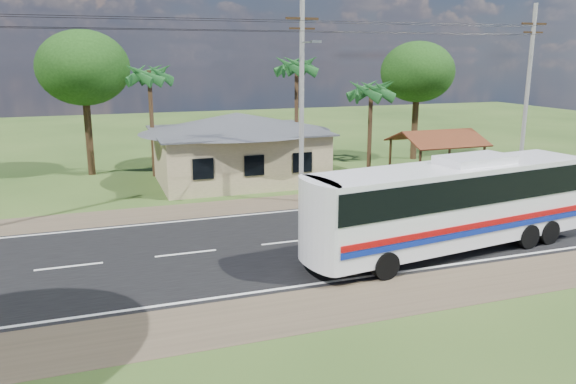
{
  "coord_description": "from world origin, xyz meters",
  "views": [
    {
      "loc": [
        -7.71,
        -21.97,
        7.94
      ],
      "look_at": [
        0.3,
        1.0,
        2.0
      ],
      "focal_mm": 35.0,
      "sensor_mm": 36.0,
      "label": 1
    }
  ],
  "objects_px": {
    "waiting_shed": "(437,139)",
    "person": "(517,169)",
    "coach_bus": "(453,199)",
    "motorcycle": "(315,201)"
  },
  "relations": [
    {
      "from": "waiting_shed",
      "to": "motorcycle",
      "type": "distance_m",
      "value": 10.7
    },
    {
      "from": "person",
      "to": "waiting_shed",
      "type": "bearing_deg",
      "value": -31.29
    },
    {
      "from": "waiting_shed",
      "to": "coach_bus",
      "type": "relative_size",
      "value": 0.4
    },
    {
      "from": "coach_bus",
      "to": "person",
      "type": "height_order",
      "value": "coach_bus"
    },
    {
      "from": "motorcycle",
      "to": "person",
      "type": "bearing_deg",
      "value": -107.13
    },
    {
      "from": "motorcycle",
      "to": "person",
      "type": "distance_m",
      "value": 14.49
    },
    {
      "from": "waiting_shed",
      "to": "person",
      "type": "relative_size",
      "value": 2.96
    },
    {
      "from": "waiting_shed",
      "to": "coach_bus",
      "type": "distance_m",
      "value": 13.74
    },
    {
      "from": "waiting_shed",
      "to": "person",
      "type": "xyz_separation_m",
      "value": [
        4.61,
        -2.23,
        -1.85
      ]
    },
    {
      "from": "motorcycle",
      "to": "waiting_shed",
      "type": "bearing_deg",
      "value": -92.36
    }
  ]
}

